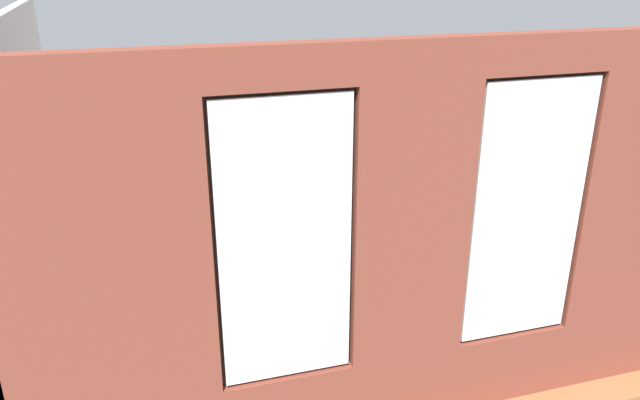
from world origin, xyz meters
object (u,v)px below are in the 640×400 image
object	(u,v)px
tv_flatscreen	(70,257)
papasan_chair	(286,191)
potted_plant_mid_room_small	(346,205)
remote_gray	(294,254)
potted_plant_near_tv	(135,323)
coffee_table	(294,259)
cup_ceramic	(278,249)
candle_jar	(306,254)
couch_left	(510,247)
potted_plant_between_couches	(443,313)
couch_by_window	(290,353)
remote_silver	(321,244)
media_console	(79,311)
potted_plant_corner_near_left	(437,168)
table_plant_small	(262,255)
potted_plant_corner_far_left	(605,287)

from	to	relation	value
tv_flatscreen	papasan_chair	bearing A→B (deg)	-141.87
potted_plant_mid_room_small	remote_gray	bearing A→B (deg)	50.19
remote_gray	potted_plant_near_tv	world-z (taller)	potted_plant_near_tv
tv_flatscreen	coffee_table	bearing A→B (deg)	-174.80
cup_ceramic	remote_gray	bearing A→B (deg)	146.63
candle_jar	potted_plant_mid_room_small	xyz separation A→B (m)	(-0.94, -1.38, -0.08)
couch_left	potted_plant_between_couches	size ratio (longest dim) A/B	2.89
coffee_table	potted_plant_between_couches	size ratio (longest dim) A/B	1.82
couch_by_window	potted_plant_between_couches	world-z (taller)	couch_by_window
remote_silver	potted_plant_mid_room_small	xyz separation A→B (m)	(-0.68, -1.10, -0.03)
cup_ceramic	candle_jar	size ratio (longest dim) A/B	0.77
media_console	potted_plant_between_couches	world-z (taller)	potted_plant_between_couches
couch_by_window	tv_flatscreen	size ratio (longest dim) A/B	2.01
potted_plant_between_couches	potted_plant_near_tv	bearing A→B (deg)	-8.29
cup_ceramic	potted_plant_corner_near_left	size ratio (longest dim) A/B	0.10
table_plant_small	tv_flatscreen	size ratio (longest dim) A/B	0.20
couch_by_window	potted_plant_near_tv	distance (m)	1.38
candle_jar	papasan_chair	world-z (taller)	papasan_chair
couch_by_window	potted_plant_near_tv	bearing A→B (deg)	-19.59
couch_by_window	potted_plant_between_couches	bearing A→B (deg)	-178.08
remote_gray	papasan_chair	size ratio (longest dim) A/B	0.14
cup_ceramic	tv_flatscreen	distance (m)	2.17
papasan_chair	potted_plant_near_tv	bearing A→B (deg)	55.48
candle_jar	potted_plant_corner_far_left	xyz separation A→B (m)	(-2.60, 1.60, 0.03)
potted_plant_near_tv	remote_silver	bearing A→B (deg)	-147.54
coffee_table	cup_ceramic	distance (m)	0.22
potted_plant_corner_near_left	potted_plant_mid_room_small	world-z (taller)	potted_plant_corner_near_left
remote_silver	potted_plant_between_couches	bearing A→B (deg)	27.08
couch_by_window	potted_plant_mid_room_small	xyz separation A→B (m)	(-1.49, -2.88, 0.08)
remote_gray	potted_plant_near_tv	xyz separation A→B (m)	(1.73, 1.18, 0.16)
coffee_table	candle_jar	size ratio (longest dim) A/B	11.06
remote_silver	potted_plant_corner_far_left	xyz separation A→B (m)	(-2.34, 1.88, 0.08)
remote_gray	media_console	size ratio (longest dim) A/B	0.16
coffee_table	cup_ceramic	bearing A→B (deg)	-33.37
candle_jar	media_console	distance (m)	2.39
table_plant_small	media_console	world-z (taller)	table_plant_small
couch_by_window	cup_ceramic	world-z (taller)	couch_by_window
table_plant_small	remote_silver	size ratio (longest dim) A/B	1.22
potted_plant_between_couches	couch_by_window	bearing A→B (deg)	1.92
potted_plant_between_couches	potted_plant_near_tv	xyz separation A→B (m)	(2.76, -0.40, 0.16)
candle_jar	potted_plant_near_tv	distance (m)	2.11
table_plant_small	potted_plant_corner_far_left	size ratio (longest dim) A/B	0.24
potted_plant_corner_near_left	potted_plant_corner_far_left	world-z (taller)	potted_plant_corner_near_left
potted_plant_near_tv	potted_plant_corner_far_left	bearing A→B (deg)	172.89
couch_by_window	remote_silver	xyz separation A→B (m)	(-0.81, -1.78, 0.11)
potted_plant_between_couches	potted_plant_near_tv	size ratio (longest dim) A/B	0.68
potted_plant_between_couches	candle_jar	bearing A→B (deg)	-57.08
couch_left	potted_plant_near_tv	world-z (taller)	potted_plant_near_tv
media_console	tv_flatscreen	xyz separation A→B (m)	(0.00, -0.00, 0.60)
couch_left	candle_jar	bearing A→B (deg)	-91.46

